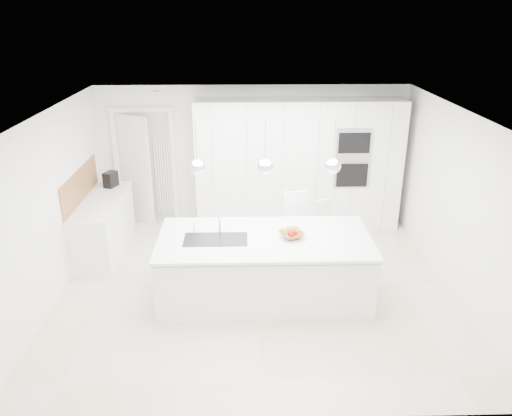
{
  "coord_description": "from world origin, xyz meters",
  "views": [
    {
      "loc": [
        -0.17,
        -6.25,
        3.76
      ],
      "look_at": [
        0.0,
        0.3,
        1.1
      ],
      "focal_mm": 35.0,
      "sensor_mm": 36.0,
      "label": 1
    }
  ],
  "objects_px": {
    "bar_stool_left": "(295,233)",
    "bar_stool_right": "(323,233)",
    "espresso_machine": "(111,179)",
    "island_base": "(265,270)",
    "fruit_bowl": "(292,235)"
  },
  "relations": [
    {
      "from": "bar_stool_left",
      "to": "bar_stool_right",
      "type": "distance_m",
      "value": 0.52
    },
    {
      "from": "espresso_machine",
      "to": "bar_stool_left",
      "type": "relative_size",
      "value": 0.22
    },
    {
      "from": "island_base",
      "to": "bar_stool_right",
      "type": "xyz_separation_m",
      "value": [
        0.96,
        1.02,
        0.07
      ]
    },
    {
      "from": "bar_stool_right",
      "to": "island_base",
      "type": "bearing_deg",
      "value": -157.7
    },
    {
      "from": "espresso_machine",
      "to": "bar_stool_right",
      "type": "relative_size",
      "value": 0.26
    },
    {
      "from": "fruit_bowl",
      "to": "bar_stool_left",
      "type": "height_order",
      "value": "bar_stool_left"
    },
    {
      "from": "bar_stool_right",
      "to": "fruit_bowl",
      "type": "bearing_deg",
      "value": -145.85
    },
    {
      "from": "espresso_machine",
      "to": "bar_stool_right",
      "type": "height_order",
      "value": "espresso_machine"
    },
    {
      "from": "fruit_bowl",
      "to": "espresso_machine",
      "type": "height_order",
      "value": "espresso_machine"
    },
    {
      "from": "espresso_machine",
      "to": "bar_stool_left",
      "type": "height_order",
      "value": "bar_stool_left"
    },
    {
      "from": "fruit_bowl",
      "to": "bar_stool_right",
      "type": "distance_m",
      "value": 1.23
    },
    {
      "from": "fruit_bowl",
      "to": "island_base",
      "type": "bearing_deg",
      "value": -174.1
    },
    {
      "from": "fruit_bowl",
      "to": "espresso_machine",
      "type": "xyz_separation_m",
      "value": [
        -2.89,
        2.1,
        0.09
      ]
    },
    {
      "from": "bar_stool_right",
      "to": "bar_stool_left",
      "type": "bearing_deg",
      "value": -179.73
    },
    {
      "from": "espresso_machine",
      "to": "bar_stool_left",
      "type": "distance_m",
      "value": 3.33
    }
  ]
}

